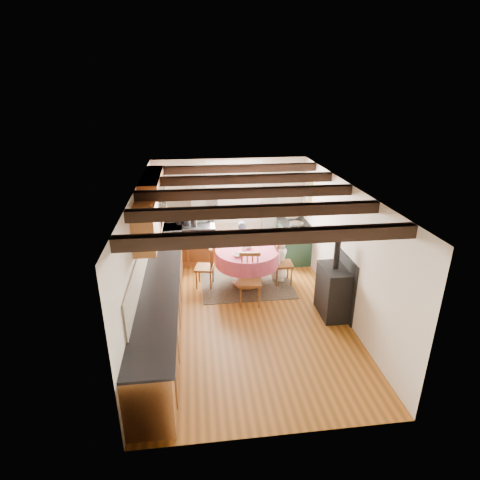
{
  "coord_description": "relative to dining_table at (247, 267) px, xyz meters",
  "views": [
    {
      "loc": [
        -0.86,
        -6.12,
        3.96
      ],
      "look_at": [
        0.0,
        0.8,
        1.15
      ],
      "focal_mm": 28.81,
      "sensor_mm": 36.0,
      "label": 1
    }
  ],
  "objects": [
    {
      "name": "canister_slim",
      "position": [
        -1.05,
        1.22,
        0.67
      ],
      "size": [
        0.1,
        0.1,
        0.29
      ],
      "primitive_type": "cylinder",
      "color": "#262628",
      "rests_on": "worktop_back"
    },
    {
      "name": "chair_left",
      "position": [
        -0.89,
        0.05,
        0.06
      ],
      "size": [
        0.48,
        0.47,
        0.91
      ],
      "primitive_type": null,
      "rotation": [
        0.0,
        0.0,
        -1.78
      ],
      "color": "brown",
      "rests_on": "floor"
    },
    {
      "name": "bowl_b",
      "position": [
        0.02,
        0.12,
        0.43
      ],
      "size": [
        0.29,
        0.29,
        0.06
      ],
      "primitive_type": "imported",
      "rotation": [
        0.0,
        0.0,
        4.07
      ],
      "color": "silver",
      "rests_on": "dining_table"
    },
    {
      "name": "wall_left",
      "position": [
        -1.99,
        -1.1,
        0.8
      ],
      "size": [
        0.0,
        5.5,
        2.4
      ],
      "primitive_type": "cube",
      "color": "silver",
      "rests_on": "ground"
    },
    {
      "name": "floor",
      "position": [
        -0.19,
        -1.1,
        -0.4
      ],
      "size": [
        3.6,
        5.5,
        0.0
      ],
      "primitive_type": "cube",
      "color": "#A4591E",
      "rests_on": "ground"
    },
    {
      "name": "worktop_left",
      "position": [
        -1.67,
        -1.1,
        0.5
      ],
      "size": [
        0.64,
        5.3,
        0.04
      ],
      "primitive_type": "cube",
      "color": "black",
      "rests_on": "base_cabinet_left"
    },
    {
      "name": "ceiling",
      "position": [
        -0.19,
        -1.1,
        2.0
      ],
      "size": [
        3.6,
        5.5,
        0.0
      ],
      "primitive_type": "cube",
      "color": "white",
      "rests_on": "ground"
    },
    {
      "name": "wall_cabinet_solid",
      "position": [
        -1.82,
        -1.4,
        1.5
      ],
      "size": [
        0.34,
        0.9,
        0.7
      ],
      "primitive_type": "cube",
      "color": "#9D6036",
      "rests_on": "wall_left"
    },
    {
      "name": "beam_d",
      "position": [
        -0.19,
        -0.1,
        1.91
      ],
      "size": [
        3.6,
        0.16,
        0.16
      ],
      "primitive_type": "cube",
      "color": "black",
      "rests_on": "ceiling"
    },
    {
      "name": "cup",
      "position": [
        -0.07,
        -0.07,
        0.44
      ],
      "size": [
        0.1,
        0.1,
        0.09
      ],
      "primitive_type": "imported",
      "rotation": [
        0.0,
        0.0,
        3.12
      ],
      "color": "silver",
      "rests_on": "dining_table"
    },
    {
      "name": "wall_plate",
      "position": [
        0.86,
        1.62,
        1.3
      ],
      "size": [
        0.3,
        0.02,
        0.3
      ],
      "primitive_type": "cylinder",
      "rotation": [
        1.57,
        0.0,
        0.0
      ],
      "color": "silver",
      "rests_on": "wall_back"
    },
    {
      "name": "canister_wide",
      "position": [
        -1.24,
        1.34,
        0.62
      ],
      "size": [
        0.18,
        0.18,
        0.2
      ],
      "primitive_type": "cylinder",
      "color": "#262628",
      "rests_on": "worktop_back"
    },
    {
      "name": "aga_range",
      "position": [
        1.28,
        1.18,
        0.09
      ],
      "size": [
        0.68,
        1.06,
        0.97
      ],
      "primitive_type": null,
      "color": "#1B3C2E",
      "rests_on": "floor"
    },
    {
      "name": "beam_a",
      "position": [
        -0.19,
        -3.1,
        1.91
      ],
      "size": [
        3.6,
        0.16,
        0.16
      ],
      "primitive_type": "cube",
      "color": "black",
      "rests_on": "ceiling"
    },
    {
      "name": "worktop_back",
      "position": [
        -1.24,
        1.33,
        0.5
      ],
      "size": [
        1.3,
        0.64,
        0.04
      ],
      "primitive_type": "cube",
      "color": "black",
      "rests_on": "base_cabinet_back"
    },
    {
      "name": "beam_c",
      "position": [
        -0.19,
        -1.1,
        1.91
      ],
      "size": [
        3.6,
        0.16,
        0.16
      ],
      "primitive_type": "cube",
      "color": "black",
      "rests_on": "ceiling"
    },
    {
      "name": "child_far",
      "position": [
        -0.02,
        0.81,
        0.18
      ],
      "size": [
        0.44,
        0.31,
        1.15
      ],
      "primitive_type": "imported",
      "rotation": [
        0.0,
        0.0,
        3.06
      ],
      "color": "#3E556A",
      "rests_on": "floor"
    },
    {
      "name": "wall_picture",
      "position": [
        1.58,
        1.2,
        1.3
      ],
      "size": [
        0.04,
        0.5,
        0.6
      ],
      "primitive_type": "cube",
      "color": "gold",
      "rests_on": "wall_right"
    },
    {
      "name": "wall_front",
      "position": [
        -0.19,
        -3.85,
        0.8
      ],
      "size": [
        3.6,
        0.0,
        2.4
      ],
      "primitive_type": "cube",
      "color": "silver",
      "rests_on": "ground"
    },
    {
      "name": "cast_iron_stove",
      "position": [
        1.39,
        -1.34,
        0.34
      ],
      "size": [
        0.44,
        0.74,
        1.48
      ],
      "primitive_type": null,
      "color": "black",
      "rests_on": "floor"
    },
    {
      "name": "base_cabinet_back",
      "position": [
        -1.24,
        1.35,
        0.04
      ],
      "size": [
        1.3,
        0.6,
        0.88
      ],
      "primitive_type": "cube",
      "color": "#9D6036",
      "rests_on": "floor"
    },
    {
      "name": "splash_left",
      "position": [
        -1.97,
        -0.8,
        0.8
      ],
      "size": [
        0.02,
        4.5,
        0.55
      ],
      "primitive_type": "cube",
      "color": "beige",
      "rests_on": "wall_left"
    },
    {
      "name": "curtain_rod",
      "position": [
        -0.09,
        1.55,
        1.8
      ],
      "size": [
        2.0,
        0.03,
        0.03
      ],
      "primitive_type": "cylinder",
      "rotation": [
        0.0,
        1.57,
        0.0
      ],
      "color": "black",
      "rests_on": "wall_back"
    },
    {
      "name": "canister_tall",
      "position": [
        -1.41,
        1.4,
        0.63
      ],
      "size": [
        0.12,
        0.12,
        0.21
      ],
      "primitive_type": "cylinder",
      "color": "#262628",
      "rests_on": "worktop_back"
    },
    {
      "name": "wall_cabinet_glass",
      "position": [
        -1.82,
        0.1,
        1.55
      ],
      "size": [
        0.34,
        1.8,
        0.9
      ],
      "primitive_type": "cube",
      "color": "#9D6036",
      "rests_on": "wall_left"
    },
    {
      "name": "beam_b",
      "position": [
        -0.19,
        -2.1,
        1.91
      ],
      "size": [
        3.6,
        0.16,
        0.16
      ],
      "primitive_type": "cube",
      "color": "black",
      "rests_on": "ceiling"
    },
    {
      "name": "chair_near",
      "position": [
        -0.05,
        -0.76,
        0.11
      ],
      "size": [
        0.48,
        0.5,
        1.01
      ],
      "primitive_type": null,
      "rotation": [
        0.0,
        0.0,
        -0.12
      ],
      "color": "brown",
      "rests_on": "floor"
    },
    {
      "name": "wall_back",
      "position": [
        -0.19,
        1.65,
        0.8
      ],
      "size": [
        3.6,
        0.0,
        2.4
      ],
      "primitive_type": "cube",
      "color": "silver",
      "rests_on": "ground"
    },
    {
      "name": "beam_e",
      "position": [
        -0.19,
        0.9,
        1.91
      ],
      "size": [
        3.6,
        0.16,
        0.16
      ],
      "primitive_type": "cube",
      "color": "black",
      "rests_on": "ceiling"
    },
    {
      "name": "child_right",
      "position": [
        0.72,
        0.15,
        0.13
      ],
      "size": [
        0.49,
        0.59,
        1.05
      ],
      "primitive_type": "imported",
      "rotation": [
        0.0,
        0.0,
        1.23
      ],
      "color": "white",
      "rests_on": "floor"
    },
    {
      "name": "curtain_right",
      "position": [
        0.76,
        1.55,
        0.7
      ],
      "size": [
        0.35,
        0.1,
        2.1
      ],
      "primitive_type": "cube",
      "color": "#B9B9B9",
      "rests_on": "wall_back"
    },
    {
      "name": "base_cabinet_left",
      "position": [
        -1.69,
        -1.1,
        0.04
      ],
      "size": [
        0.6,
        5.3,
        0.88
      ],
      "primitive_type": "cube",
      "color": "#9D6036",
      "rests_on": "floor"
    },
    {
      "name": "wall_right",
      "position": [
        1.61,
        -1.1,
        0.8
      ],
      "size": [
        0.0,
        5.5,
        2.4
      ],
      "primitive_type": "cube",
      "color": "silver",
      "rests_on": "ground"
    },
    {
      "name": "chair_right",
      "position": [
        0.77,
        -0.03,
        0.08
      ],
      "size": [
        0.43,
        0.41,
        0.95
      ],
      "primitive_type": null,
      "rotation": [
        0.0,
        0.0,
        1.56
      ],
      "color": "brown",
      "rests_on": "floor"
    },
    {
      "name": "curtain_left",
      "position": [
        -0.94,
        1.55,
        0.7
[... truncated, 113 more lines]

